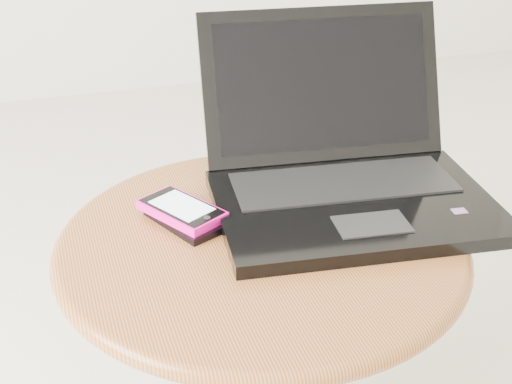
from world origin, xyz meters
name	(u,v)px	position (x,y,z in m)	size (l,w,h in m)	color
table	(261,293)	(0.06, 0.09, 0.35)	(0.56, 0.56, 0.45)	brown
laptop	(345,168)	(0.21, 0.16, 0.49)	(0.43, 0.41, 0.24)	black
phone_black	(185,220)	(-0.03, 0.15, 0.45)	(0.10, 0.13, 0.01)	black
phone_pink	(182,210)	(-0.04, 0.16, 0.46)	(0.12, 0.14, 0.01)	#FE129D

